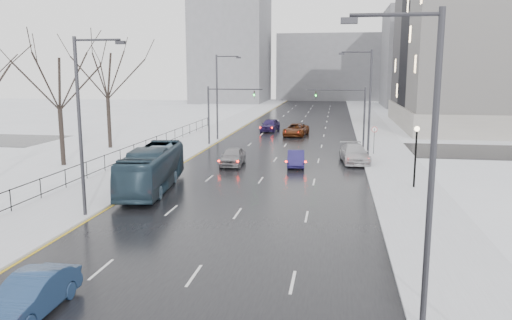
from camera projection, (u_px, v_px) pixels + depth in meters
The scene contains 26 objects.
road at pixel (294, 133), 65.81m from camera, with size 16.00×150.00×0.04m, color black.
cross_road at pixel (284, 147), 54.16m from camera, with size 130.00×10.00×0.04m, color black.
sidewalk_left at pixel (216, 131), 67.45m from camera, with size 5.00×150.00×0.16m, color silver.
sidewalk_right at pixel (375, 134), 64.16m from camera, with size 5.00×150.00×0.16m, color silver.
park_strip at pixel (149, 130), 68.95m from camera, with size 14.00×150.00×0.12m, color white.
tree_park_d at pixel (64, 166), 43.35m from camera, with size 8.75×8.75×12.50m, color black, non-canonical shape.
tree_park_e at pixel (110, 149), 53.13m from camera, with size 9.45×9.45×13.50m, color black, non-canonical shape.
iron_fence at pixel (93, 166), 38.55m from camera, with size 0.06×70.00×1.30m.
streetlight_r_near at pixel (425, 158), 14.96m from camera, with size 2.95×0.25×10.00m.
streetlight_r_mid at pixel (367, 100), 44.11m from camera, with size 2.95×0.25×10.00m.
streetlight_l_near at pixel (83, 119), 27.24m from camera, with size 2.95×0.25×10.00m.
streetlight_l_far at pixel (219, 93), 58.33m from camera, with size 2.95×0.25×10.00m.
lamppost_r_mid at pixel (416, 148), 34.42m from camera, with size 0.36×0.36×4.28m.
mast_signal_right at pixel (354, 110), 52.28m from camera, with size 6.10×0.33×6.50m.
mast_signal_left at pixel (218, 108), 54.58m from camera, with size 6.10×0.33×6.50m.
no_uturn_sign at pixel (374, 132), 48.42m from camera, with size 0.60×0.06×2.70m.
bldg_far_right at pixel (439, 58), 112.91m from camera, with size 24.00×20.00×22.00m, color slate.
bldg_far_left at pixel (232, 48), 129.94m from camera, with size 18.00×22.00×28.00m, color slate.
bldg_far_center at pixel (332, 68), 141.32m from camera, with size 30.00×18.00×18.00m, color slate.
sedan_left_near at pixel (31, 295), 16.82m from camera, with size 1.48×4.26×1.40m, color navy.
bus at pixel (152, 169), 34.52m from camera, with size 2.47×10.58×2.95m, color #243847.
sedan_center_near at pixel (233, 156), 43.52m from camera, with size 1.86×4.61×1.57m, color gray.
sedan_right_near at pixel (296, 159), 42.98m from camera, with size 1.44×4.13×1.36m, color navy.
sedan_right_cross at pixel (296, 130), 63.07m from camera, with size 2.56×5.54×1.54m, color #52240E.
sedan_right_far at pixel (354, 154), 44.68m from camera, with size 2.28×5.62×1.63m, color #AEADB1.
sedan_center_far at pixel (270, 125), 67.78m from camera, with size 2.03×5.04×1.72m, color #271A50.
Camera 1 is at (5.51, -5.36, 8.21)m, focal length 35.00 mm.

